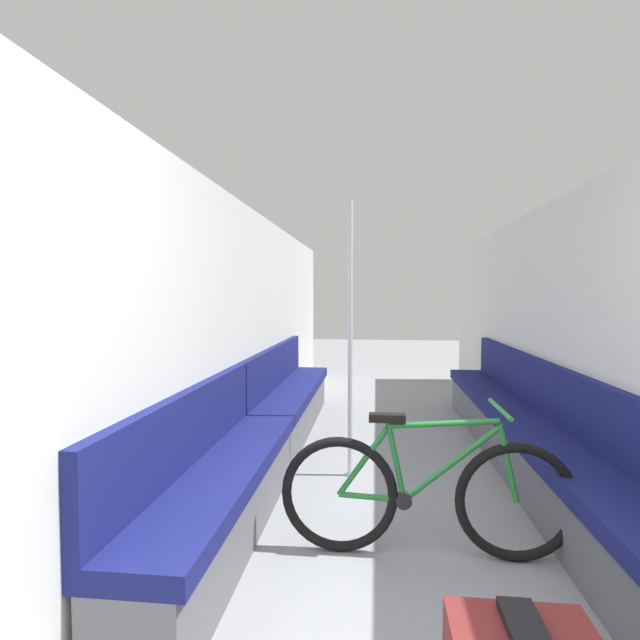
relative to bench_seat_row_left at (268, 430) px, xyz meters
name	(u,v)px	position (x,y,z in m)	size (l,w,h in m)	color
wall_left	(239,335)	(-0.25, 0.01, 0.80)	(0.10, 9.18, 2.21)	silver
wall_right	(563,338)	(2.36, 0.01, 0.80)	(0.10, 9.18, 2.21)	silver
bench_seat_row_left	(268,430)	(0.00, 0.00, 0.00)	(0.45, 4.95, 0.90)	#5B5B60
bench_seat_row_right	(528,438)	(2.11, 0.00, 0.00)	(0.45, 4.95, 0.90)	#5B5B60
bicycle	(426,494)	(1.17, -1.34, 0.04)	(1.61, 0.46, 0.84)	black
grab_pole_near	(350,343)	(0.69, -0.14, 0.76)	(0.08, 0.08, 2.19)	gray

